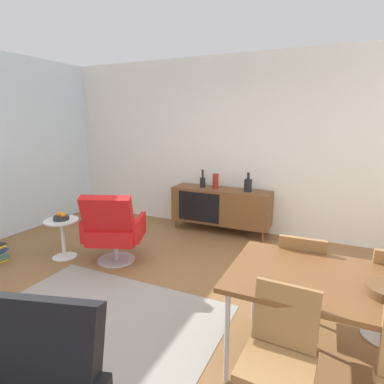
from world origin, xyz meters
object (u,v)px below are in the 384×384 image
at_px(dining_table, 348,288).
at_px(side_table_round, 63,234).
at_px(dining_chair_front_left, 279,356).
at_px(vase_sculptural_dark, 203,182).
at_px(vase_ceramic_small, 248,185).
at_px(fruit_bowl, 61,217).
at_px(sideboard, 221,206).
at_px(dining_chair_back_left, 301,273).
at_px(lounge_chair_red, 113,228).
at_px(vase_cobalt, 216,181).

distance_m(dining_table, side_table_round, 3.47).
bearing_deg(dining_chair_front_left, dining_table, 58.16).
relative_size(vase_sculptural_dark, vase_ceramic_small, 0.99).
relative_size(vase_ceramic_small, fruit_bowl, 1.48).
bearing_deg(dining_chair_front_left, fruit_bowl, 157.70).
relative_size(sideboard, vase_ceramic_small, 5.40).
distance_m(dining_table, dining_chair_front_left, 0.70).
xyz_separation_m(dining_table, dining_chair_back_left, (-0.35, 0.56, -0.23)).
bearing_deg(sideboard, vase_ceramic_small, 0.25).
relative_size(dining_chair_back_left, side_table_round, 1.65).
bearing_deg(lounge_chair_red, side_table_round, -169.58).
xyz_separation_m(dining_chair_front_left, side_table_round, (-3.03, 1.24, -0.15)).
bearing_deg(side_table_round, dining_chair_front_left, -22.28).
height_order(vase_cobalt, fruit_bowl, vase_cobalt).
bearing_deg(dining_chair_front_left, vase_sculptural_dark, 120.18).
distance_m(dining_chair_back_left, lounge_chair_red, 2.31).
distance_m(lounge_chair_red, side_table_round, 0.76).
bearing_deg(vase_ceramic_small, vase_sculptural_dark, 180.00).
height_order(dining_table, side_table_round, dining_table).
distance_m(dining_table, dining_chair_back_left, 0.70).
xyz_separation_m(dining_chair_front_left, lounge_chair_red, (-2.30, 1.38, -0.00)).
bearing_deg(vase_ceramic_small, sideboard, -179.75).
bearing_deg(vase_cobalt, vase_sculptural_dark, 180.00).
bearing_deg(fruit_bowl, dining_chair_front_left, -22.30).
relative_size(side_table_round, fruit_bowl, 2.60).
distance_m(lounge_chair_red, fruit_bowl, 0.75).
height_order(dining_chair_front_left, lounge_chair_red, lounge_chair_red).
xyz_separation_m(vase_ceramic_small, lounge_chair_red, (-1.28, -1.68, -0.36)).
bearing_deg(dining_chair_back_left, dining_chair_front_left, -89.94).
bearing_deg(dining_chair_back_left, fruit_bowl, 177.63).
xyz_separation_m(dining_chair_back_left, lounge_chair_red, (-2.30, 0.26, -0.00)).
relative_size(vase_cobalt, dining_chair_back_left, 0.28).
bearing_deg(side_table_round, sideboard, 49.04).
distance_m(dining_chair_back_left, fruit_bowl, 3.03).
bearing_deg(vase_sculptural_dark, sideboard, -0.33).
bearing_deg(dining_table, vase_cobalt, 127.24).
bearing_deg(side_table_round, lounge_chair_red, 10.42).
bearing_deg(fruit_bowl, side_table_round, -98.13).
distance_m(vase_cobalt, dining_chair_back_left, 2.51).
relative_size(sideboard, vase_cobalt, 6.67).
xyz_separation_m(vase_cobalt, dining_chair_back_left, (1.55, -1.94, -0.37)).
bearing_deg(fruit_bowl, vase_cobalt, 50.86).
bearing_deg(fruit_bowl, dining_table, -11.45).
distance_m(dining_chair_front_left, fruit_bowl, 3.28).
distance_m(dining_chair_front_left, lounge_chair_red, 2.68).
xyz_separation_m(vase_cobalt, lounge_chair_red, (-0.74, -1.68, -0.37)).
height_order(vase_sculptural_dark, side_table_round, vase_sculptural_dark).
relative_size(vase_sculptural_dark, dining_chair_front_left, 0.34).
xyz_separation_m(vase_sculptural_dark, dining_chair_front_left, (1.78, -3.06, -0.34)).
relative_size(dining_table, lounge_chair_red, 1.69).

